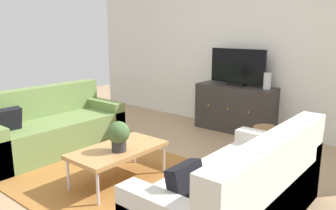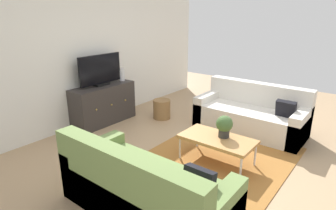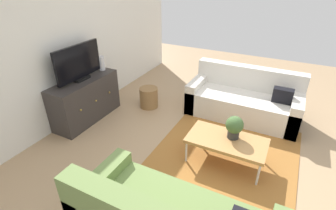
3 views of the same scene
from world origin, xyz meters
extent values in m
plane|color=tan|center=(0.00, 0.00, 0.00)|extent=(10.00, 10.00, 0.00)
cube|color=silver|center=(0.00, 2.55, 1.35)|extent=(6.40, 0.12, 2.70)
cube|color=#9E662D|center=(0.00, -0.15, 0.01)|extent=(2.50, 1.90, 0.01)
cube|color=olive|center=(-1.35, -0.10, 0.22)|extent=(0.83, 1.85, 0.43)
cube|color=olive|center=(-1.66, -0.10, 0.42)|extent=(0.20, 1.85, 0.83)
cube|color=olive|center=(-1.35, 0.74, 0.28)|extent=(0.83, 0.18, 0.56)
cube|color=black|center=(-1.30, -0.70, 0.55)|extent=(0.16, 0.30, 0.31)
cube|color=silver|center=(1.35, -0.10, 0.22)|extent=(0.83, 1.85, 0.43)
cube|color=silver|center=(1.66, -0.10, 0.42)|extent=(0.20, 1.85, 0.83)
cube|color=silver|center=(1.35, 0.74, 0.28)|extent=(0.83, 0.18, 0.56)
cube|color=silver|center=(1.35, -0.94, 0.28)|extent=(0.83, 0.18, 0.56)
cube|color=black|center=(1.30, -0.70, 0.55)|extent=(0.16, 0.30, 0.31)
cube|color=#B7844C|center=(0.02, -0.18, 0.36)|extent=(0.55, 1.02, 0.04)
cylinder|color=silver|center=(-0.21, -0.65, 0.17)|extent=(0.03, 0.03, 0.34)
cylinder|color=silver|center=(0.26, -0.65, 0.17)|extent=(0.03, 0.03, 0.34)
cylinder|color=silver|center=(-0.21, 0.29, 0.17)|extent=(0.03, 0.03, 0.34)
cylinder|color=silver|center=(0.26, 0.29, 0.17)|extent=(0.03, 0.03, 0.34)
cylinder|color=#2D2D2D|center=(0.10, -0.23, 0.44)|extent=(0.15, 0.15, 0.11)
sphere|color=#426033|center=(0.10, -0.23, 0.58)|extent=(0.23, 0.23, 0.23)
cube|color=#332D2B|center=(0.06, 2.27, 0.37)|extent=(1.25, 0.44, 0.73)
sphere|color=#B79338|center=(-0.29, 2.04, 0.40)|extent=(0.03, 0.03, 0.03)
sphere|color=#B79338|center=(0.06, 2.04, 0.40)|extent=(0.03, 0.03, 0.03)
sphere|color=#B79338|center=(0.41, 2.04, 0.40)|extent=(0.03, 0.03, 0.03)
cube|color=black|center=(0.06, 2.29, 0.75)|extent=(0.28, 0.16, 0.04)
cube|color=black|center=(0.06, 2.29, 1.04)|extent=(0.91, 0.04, 0.53)
cylinder|color=silver|center=(0.56, 2.27, 0.85)|extent=(0.11, 0.11, 0.25)
cylinder|color=olive|center=(0.91, 1.54, 0.19)|extent=(0.34, 0.34, 0.38)
camera|label=1|loc=(2.57, -2.43, 1.61)|focal=36.17mm
camera|label=2|loc=(-3.24, -1.86, 2.05)|focal=30.54mm
camera|label=3|loc=(-2.71, -0.71, 2.36)|focal=27.13mm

